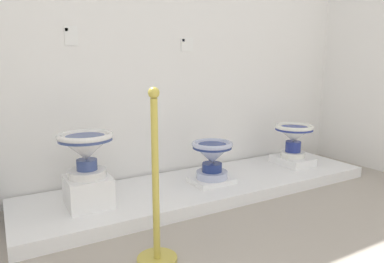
% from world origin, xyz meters
% --- Properties ---
extents(wall_back, '(4.18, 0.06, 2.94)m').
position_xyz_m(wall_back, '(1.99, 3.03, 1.47)').
color(wall_back, white).
rests_on(wall_back, ground_plane).
extents(display_platform, '(3.24, 0.86, 0.10)m').
position_xyz_m(display_platform, '(1.99, 2.55, 0.05)').
color(display_platform, white).
rests_on(display_platform, ground_plane).
extents(plinth_block_central_ornate, '(0.31, 0.33, 0.22)m').
position_xyz_m(plinth_block_central_ornate, '(0.93, 2.51, 0.21)').
color(plinth_block_central_ornate, white).
rests_on(plinth_block_central_ornate, display_platform).
extents(antique_toilet_central_ornate, '(0.40, 0.40, 0.33)m').
position_xyz_m(antique_toilet_central_ornate, '(0.93, 2.51, 0.54)').
color(antique_toilet_central_ornate, white).
rests_on(antique_toilet_central_ornate, plinth_block_central_ornate).
extents(plinth_block_slender_white, '(0.36, 0.29, 0.04)m').
position_xyz_m(plinth_block_slender_white, '(2.02, 2.49, 0.12)').
color(plinth_block_slender_white, white).
rests_on(plinth_block_slender_white, display_platform).
extents(antique_toilet_slender_white, '(0.37, 0.37, 0.33)m').
position_xyz_m(antique_toilet_slender_white, '(2.02, 2.49, 0.36)').
color(antique_toilet_slender_white, '#B3BCDB').
rests_on(antique_toilet_slender_white, plinth_block_slender_white).
extents(plinth_block_tall_cobalt, '(0.31, 0.39, 0.08)m').
position_xyz_m(plinth_block_tall_cobalt, '(3.07, 2.56, 0.14)').
color(plinth_block_tall_cobalt, white).
rests_on(plinth_block_tall_cobalt, display_platform).
extents(antique_toilet_tall_cobalt, '(0.40, 0.40, 0.34)m').
position_xyz_m(antique_toilet_tall_cobalt, '(3.07, 2.56, 0.42)').
color(antique_toilet_tall_cobalt, white).
rests_on(antique_toilet_tall_cobalt, plinth_block_tall_cobalt).
extents(info_placard_first, '(0.10, 0.01, 0.16)m').
position_xyz_m(info_placard_first, '(0.97, 2.99, 1.37)').
color(info_placard_first, white).
extents(info_placard_second, '(0.13, 0.01, 0.13)m').
position_xyz_m(info_placard_second, '(2.04, 2.99, 1.33)').
color(info_placard_second, white).
extents(stanchion_post_near_left, '(0.24, 0.24, 1.02)m').
position_xyz_m(stanchion_post_near_left, '(1.13, 1.72, 0.33)').
color(stanchion_post_near_left, gold).
rests_on(stanchion_post_near_left, ground_plane).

